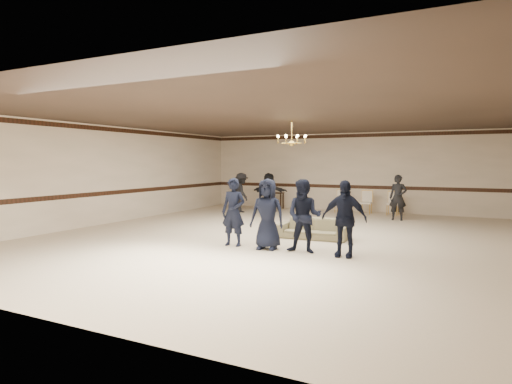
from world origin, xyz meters
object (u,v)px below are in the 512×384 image
boy_a (233,212)px  boy_b (267,214)px  boy_c (304,216)px  console_table (274,200)px  banquet_chair_mid (366,203)px  adult_left (241,193)px  boy_d (344,219)px  chandelier (292,132)px  adult_right (398,198)px  banquet_chair_left (341,201)px  banquet_chair_right (393,204)px  adult_mid (269,192)px  settee (313,228)px

boy_a → boy_b: bearing=-3.5°
boy_c → console_table: bearing=113.6°
banquet_chair_mid → adult_left: bearing=-161.9°
boy_d → boy_c: bearing=177.6°
console_table → adult_left: bearing=-107.5°
boy_d → adult_left: size_ratio=1.04×
chandelier → boy_d: chandelier is taller
boy_c → adult_right: (1.03, 6.53, -0.03)m
adult_left → console_table: adult_left is taller
boy_b → adult_right: bearing=67.8°
banquet_chair_left → banquet_chair_mid: size_ratio=1.00×
chandelier → adult_left: bearing=135.0°
boy_d → banquet_chair_right: size_ratio=1.83×
boy_c → banquet_chair_left: size_ratio=1.83×
boy_a → banquet_chair_mid: size_ratio=1.83×
chandelier → adult_mid: bearing=122.2°
settee → banquet_chair_left: size_ratio=2.06×
boy_a → boy_b: size_ratio=1.00×
boy_c → adult_right: 6.61m
settee → banquet_chair_mid: size_ratio=2.06×
boy_a → console_table: (-2.56, 8.05, -0.46)m
adult_right → console_table: size_ratio=1.87×
banquet_chair_left → banquet_chair_right: (2.00, 0.00, 0.00)m
banquet_chair_right → boy_c: bearing=-100.3°
settee → boy_b: bearing=-108.1°
adult_mid → adult_right: bearing=173.6°
boy_a → adult_mid: (-2.27, 6.93, -0.03)m
adult_right → banquet_chair_mid: 1.94m
boy_b → console_table: size_ratio=1.93×
boy_b → banquet_chair_right: (1.54, 7.85, -0.37)m
boy_a → adult_right: (2.83, 6.53, -0.03)m
boy_a → boy_b: same height
chandelier → settee: size_ratio=0.51×
boy_a → adult_mid: 7.29m
chandelier → banquet_chair_left: bearing=89.9°
chandelier → boy_c: (1.37, -2.63, -2.06)m
boy_d → console_table: bearing=120.7°
settee → adult_right: 4.98m
adult_right → banquet_chair_left: size_ratio=1.77×
chandelier → boy_d: 4.03m
boy_d → chandelier: bearing=128.4°
banquet_chair_left → banquet_chair_right: 2.00m
adult_mid → console_table: bearing=-77.7°
chandelier → banquet_chair_mid: 5.84m
boy_b → adult_right: boy_b is taller
adult_mid → banquet_chair_left: bearing=-163.4°
chandelier → banquet_chair_left: 5.76m
chandelier → console_table: 6.68m
chandelier → boy_a: size_ratio=0.57×
chandelier → adult_right: (2.39, 3.91, -2.09)m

